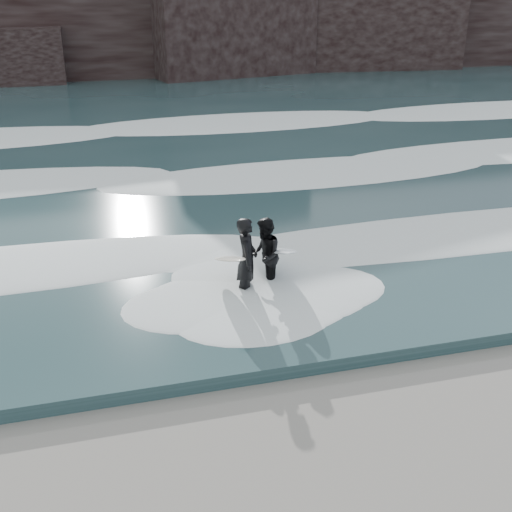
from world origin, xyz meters
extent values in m
plane|color=#727752|center=(0.00, 0.00, 0.00)|extent=(120.00, 120.00, 0.00)
cube|color=#264145|center=(0.00, 29.00, 0.15)|extent=(90.00, 52.00, 0.30)
cube|color=black|center=(0.00, 46.00, 5.00)|extent=(70.00, 9.00, 10.00)
ellipsoid|color=white|center=(0.00, 9.00, 0.40)|extent=(60.00, 3.20, 0.20)
ellipsoid|color=white|center=(0.00, 16.00, 0.42)|extent=(60.00, 4.00, 0.24)
ellipsoid|color=white|center=(0.00, 25.00, 0.45)|extent=(60.00, 4.80, 0.30)
imported|color=black|center=(1.13, 6.47, 1.00)|extent=(0.67, 0.84, 2.01)
ellipsoid|color=silver|center=(0.73, 6.52, 1.04)|extent=(0.67, 1.82, 0.73)
imported|color=black|center=(1.64, 6.77, 0.92)|extent=(0.91, 1.05, 1.84)
ellipsoid|color=silver|center=(2.06, 6.77, 0.99)|extent=(0.63, 1.93, 0.78)
camera|label=1|loc=(-2.19, -6.63, 6.93)|focal=45.00mm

